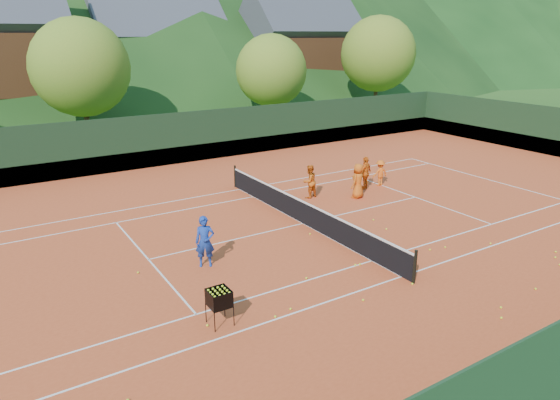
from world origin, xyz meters
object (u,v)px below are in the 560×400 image
student_a (309,181)px  student_b (365,173)px  coach (205,242)px  chalet_right (299,54)px  ball_hopper (219,299)px  chalet_mid (158,58)px  student_d (380,173)px  tennis_net (303,212)px  student_c (358,181)px

student_a → student_b: size_ratio=0.95×
coach → chalet_right: size_ratio=0.14×
ball_hopper → chalet_mid: 40.93m
chalet_mid → chalet_right: size_ratio=1.06×
coach → student_d: coach is taller
chalet_right → tennis_net: bearing=-123.7°
student_c → chalet_right: chalet_right is taller
student_d → ball_hopper: (-12.34, -7.24, 0.10)m
student_b → chalet_right: bearing=-139.1°
chalet_right → student_a: bearing=-123.1°
student_a → chalet_mid: chalet_mid is taller
student_a → ball_hopper: (-8.19, -7.52, -0.03)m
chalet_mid → chalet_right: 14.56m
student_c → coach: bearing=-2.6°
coach → student_a: coach is taller
tennis_net → chalet_mid: size_ratio=0.95×
student_b → chalet_right: chalet_right is taller
tennis_net → chalet_mid: 34.81m
tennis_net → chalet_mid: chalet_mid is taller
student_b → tennis_net: size_ratio=0.14×
chalet_mid → chalet_right: (14.00, -4.00, 0.27)m
student_b → student_c: bearing=14.4°
student_c → tennis_net: student_c is taller
student_a → tennis_net: (-2.15, -2.63, -0.28)m
student_c → student_d: (2.26, 0.94, -0.17)m
student_d → ball_hopper: 14.31m
student_c → chalet_mid: chalet_mid is taller
student_a → student_d: bearing=166.1°
student_d → chalet_mid: bearing=-84.9°
coach → tennis_net: size_ratio=0.14×
student_c → tennis_net: bearing=-1.2°
coach → student_b: size_ratio=1.05×
coach → ball_hopper: size_ratio=1.73×
coach → tennis_net: bearing=40.5°
student_c → ball_hopper: bearing=11.5°
student_a → chalet_mid: 31.88m
student_d → chalet_right: (13.70, 27.65, 4.59)m
student_a → chalet_mid: size_ratio=0.12×
student_a → student_c: 2.25m
student_d → chalet_right: 31.19m
tennis_net → chalet_right: 36.37m
tennis_net → coach: bearing=-163.4°
student_b → tennis_net: student_b is taller
coach → ball_hopper: bearing=-84.2°
student_d → ball_hopper: bearing=35.0°
student_b → chalet_mid: (0.74, 31.72, 4.15)m
coach → student_b: bearing=44.1°
student_b → chalet_right: 31.71m
chalet_right → coach: bearing=-128.4°
coach → student_b: 10.84m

